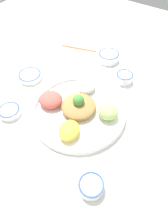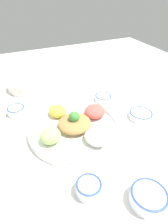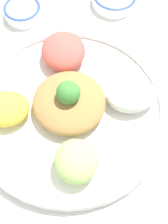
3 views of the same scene
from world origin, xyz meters
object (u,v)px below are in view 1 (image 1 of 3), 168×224
sauce_bowl_far (10,111)px  sauce_bowl_dark (124,77)px  rice_bowl_blue (30,76)px  chopsticks_pair_near (79,48)px  salad_platter (78,109)px  serving_spoon_main (5,73)px  rice_bowl_plain (91,186)px  serving_spoon_extra (148,104)px  sauce_bowl_red (109,56)px

sauce_bowl_far → sauce_bowl_dark: bearing=-33.7°
rice_bowl_blue → chopsticks_pair_near: 0.36m
rice_bowl_blue → salad_platter: bearing=-97.0°
rice_bowl_blue → serving_spoon_main: size_ratio=1.01×
rice_bowl_plain → serving_spoon_main: rice_bowl_plain is taller
rice_bowl_blue → serving_spoon_extra: 0.59m
sauce_bowl_red → rice_bowl_plain: size_ratio=1.30×
rice_bowl_plain → sauce_bowl_red: bearing=25.3°
salad_platter → sauce_bowl_far: salad_platter is taller
rice_bowl_blue → rice_bowl_plain: bearing=-116.8°
sauce_bowl_far → serving_spoon_main: (0.17, 0.23, -0.02)m
serving_spoon_main → serving_spoon_extra: size_ratio=0.88×
sauce_bowl_dark → sauce_bowl_far: 0.56m
salad_platter → serving_spoon_extra: salad_platter is taller
rice_bowl_blue → rice_bowl_plain: size_ratio=1.31×
sauce_bowl_red → serving_spoon_extra: bearing=-120.0°
sauce_bowl_far → serving_spoon_main: sauce_bowl_far is taller
rice_bowl_plain → chopsticks_pair_near: (0.63, 0.50, -0.02)m
salad_platter → sauce_bowl_red: bearing=11.2°
sauce_bowl_dark → serving_spoon_extra: (-0.08, -0.16, -0.02)m
sauce_bowl_far → chopsticks_pair_near: 0.57m
chopsticks_pair_near → serving_spoon_main: size_ratio=1.92×
rice_bowl_blue → sauce_bowl_far: 0.23m
rice_bowl_plain → sauce_bowl_far: rice_bowl_plain is taller
rice_bowl_blue → sauce_bowl_far: bearing=-157.2°
chopsticks_pair_near → serving_spoon_main: 0.44m
sauce_bowl_far → serving_spoon_main: 0.28m
rice_bowl_plain → serving_spoon_extra: size_ratio=0.68×
sauce_bowl_far → serving_spoon_extra: (0.39, -0.47, -0.02)m
sauce_bowl_dark → rice_bowl_plain: sauce_bowl_dark is taller
rice_bowl_blue → serving_spoon_extra: bearing=-72.7°
rice_bowl_blue → chopsticks_pair_near: size_ratio=0.52×
sauce_bowl_far → serving_spoon_extra: 0.61m
rice_bowl_plain → chopsticks_pair_near: rice_bowl_plain is taller
sauce_bowl_far → serving_spoon_extra: bearing=-50.5°
rice_bowl_plain → serving_spoon_extra: (0.45, -0.01, -0.02)m
sauce_bowl_far → serving_spoon_extra: size_ratio=0.72×
serving_spoon_main → serving_spoon_extra: same height
serving_spoon_main → salad_platter: bearing=132.8°
salad_platter → sauce_bowl_dark: 0.30m
sauce_bowl_far → chopsticks_pair_near: sauce_bowl_far is taller
salad_platter → serving_spoon_main: (-0.01, 0.47, -0.02)m
sauce_bowl_far → chopsticks_pair_near: (0.57, 0.04, -0.01)m
chopsticks_pair_near → serving_spoon_extra: 0.54m
serving_spoon_main → serving_spoon_extra: 0.73m
sauce_bowl_red → rice_bowl_blue: 0.43m
rice_bowl_plain → serving_spoon_main: bearing=71.5°
chopsticks_pair_near → salad_platter: bearing=-71.7°
salad_platter → serving_spoon_extra: size_ratio=3.24×
serving_spoon_extra → rice_bowl_plain: bearing=56.2°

